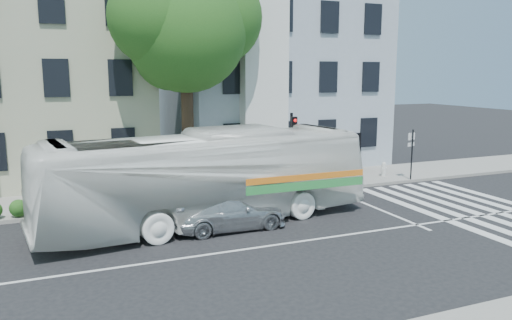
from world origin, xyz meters
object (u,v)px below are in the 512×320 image
bus (208,177)px  traffic_signal (292,143)px  fire_hydrant (384,169)px  sedan (229,213)px

bus → traffic_signal: (4.86, 2.74, 0.70)m
bus → traffic_signal: size_ratio=3.32×
bus → fire_hydrant: 11.92m
sedan → traffic_signal: 6.05m
traffic_signal → fire_hydrant: bearing=19.8°
bus → sedan: (0.45, -0.97, -1.15)m
traffic_signal → fire_hydrant: 6.69m
bus → fire_hydrant: bus is taller
traffic_signal → fire_hydrant: (6.24, 1.44, -1.94)m
fire_hydrant → sedan: bearing=-154.2°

